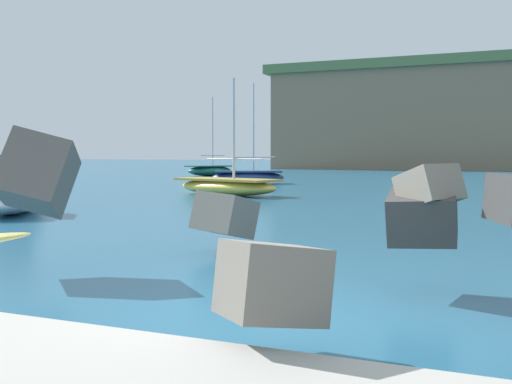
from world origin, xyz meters
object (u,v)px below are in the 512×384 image
object	(u,v)px
boat_near_left	(248,176)
boat_mid_centre	(227,186)
boat_near_centre	(210,170)
boat_near_right	(15,194)

from	to	relation	value
boat_near_left	boat_mid_centre	bearing A→B (deg)	-71.31
boat_near_centre	boat_mid_centre	size ratio (longest dim) A/B	1.19
boat_near_left	boat_near_right	bearing A→B (deg)	-87.73
boat_near_centre	boat_mid_centre	xyz separation A→B (m)	(12.47, -22.54, -0.09)
boat_near_left	boat_mid_centre	xyz separation A→B (m)	(3.64, -10.75, -0.04)
boat_near_left	boat_mid_centre	world-z (taller)	boat_near_left
boat_near_centre	boat_near_right	xyz separation A→B (m)	(9.66, -32.61, 0.07)
boat_near_centre	boat_near_right	size ratio (longest dim) A/B	1.25
boat_mid_centre	boat_near_left	bearing A→B (deg)	108.69
boat_near_right	boat_mid_centre	world-z (taller)	boat_mid_centre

